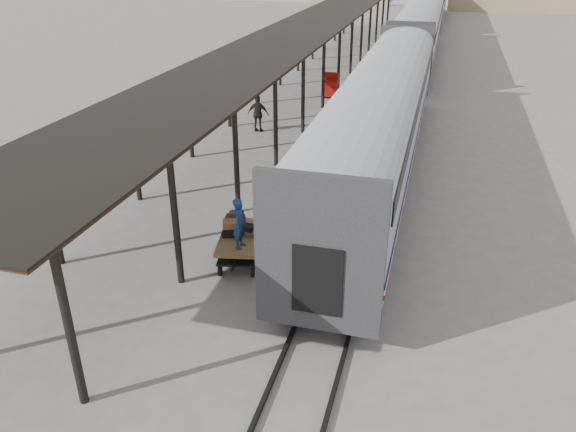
{
  "coord_description": "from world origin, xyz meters",
  "views": [
    {
      "loc": [
        5.44,
        -14.79,
        9.15
      ],
      "look_at": [
        1.46,
        -0.22,
        1.7
      ],
      "focal_mm": 35.0,
      "sensor_mm": 36.0,
      "label": 1
    }
  ],
  "objects_px": {
    "baggage_cart": "(241,242)",
    "luggage_tug": "(331,86)",
    "pedestrian": "(258,114)",
    "porter": "(240,223)"
  },
  "relations": [
    {
      "from": "baggage_cart",
      "to": "luggage_tug",
      "type": "bearing_deg",
      "value": 82.77
    },
    {
      "from": "luggage_tug",
      "to": "porter",
      "type": "xyz_separation_m",
      "value": [
        1.68,
        -21.99,
        1.01
      ]
    },
    {
      "from": "luggage_tug",
      "to": "porter",
      "type": "height_order",
      "value": "porter"
    },
    {
      "from": "pedestrian",
      "to": "porter",
      "type": "bearing_deg",
      "value": 103.29
    },
    {
      "from": "baggage_cart",
      "to": "porter",
      "type": "distance_m",
      "value": 1.22
    },
    {
      "from": "porter",
      "to": "pedestrian",
      "type": "distance_m",
      "value": 14.07
    },
    {
      "from": "luggage_tug",
      "to": "porter",
      "type": "distance_m",
      "value": 22.08
    },
    {
      "from": "luggage_tug",
      "to": "pedestrian",
      "type": "height_order",
      "value": "pedestrian"
    },
    {
      "from": "luggage_tug",
      "to": "pedestrian",
      "type": "distance_m",
      "value": 8.76
    },
    {
      "from": "porter",
      "to": "pedestrian",
      "type": "relative_size",
      "value": 0.83
    }
  ]
}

